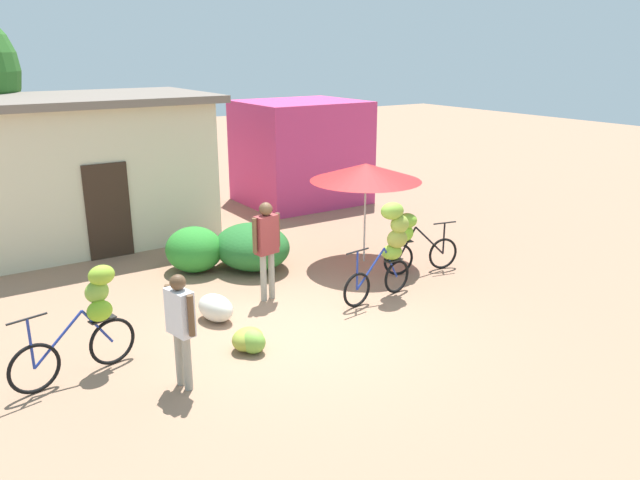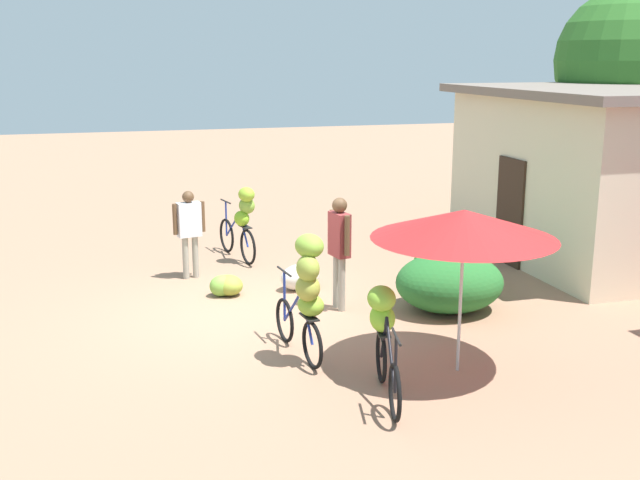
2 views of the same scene
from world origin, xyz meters
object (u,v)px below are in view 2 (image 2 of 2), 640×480
at_px(building_low, 588,174).
at_px(market_umbrella, 464,224).
at_px(bicycle_near_pile, 306,288).
at_px(bicycle_center_loaded, 384,331).
at_px(tree_behind_building, 629,61).
at_px(banana_pile_on_ground, 226,285).
at_px(person_vendor, 189,226).
at_px(person_bystander, 339,241).
at_px(produce_sack, 300,277).
at_px(bicycle_leftmost, 242,219).

relative_size(building_low, market_umbrella, 2.48).
bearing_deg(building_low, market_umbrella, -47.93).
distance_m(bicycle_near_pile, bicycle_center_loaded, 1.26).
xyz_separation_m(tree_behind_building, banana_pile_on_ground, (2.75, -9.50, -3.54)).
xyz_separation_m(market_umbrella, banana_pile_on_ground, (-3.83, -2.29, -1.70)).
distance_m(tree_behind_building, person_vendor, 10.43).
distance_m(person_vendor, person_bystander, 3.08).
height_order(tree_behind_building, bicycle_near_pile, tree_behind_building).
bearing_deg(bicycle_center_loaded, bicycle_near_pile, -148.67).
relative_size(market_umbrella, person_vendor, 1.44).
xyz_separation_m(tree_behind_building, person_vendor, (1.58, -9.93, -2.76)).
bearing_deg(building_low, produce_sack, -85.17).
bearing_deg(person_bystander, tree_behind_building, 116.32).
distance_m(produce_sack, person_bystander, 1.47).
relative_size(bicycle_leftmost, produce_sack, 2.46).
xyz_separation_m(banana_pile_on_ground, person_vendor, (-1.17, -0.43, 0.78)).
relative_size(tree_behind_building, person_bystander, 3.04).
bearing_deg(bicycle_near_pile, bicycle_center_loaded, 31.33).
height_order(bicycle_center_loaded, produce_sack, bicycle_center_loaded).
xyz_separation_m(produce_sack, person_bystander, (1.14, 0.32, 0.86)).
xyz_separation_m(tree_behind_building, bicycle_near_pile, (5.83, -8.96, -2.70)).
relative_size(market_umbrella, bicycle_near_pile, 1.32).
xyz_separation_m(market_umbrella, bicycle_near_pile, (-0.76, -1.75, -0.87)).
height_order(tree_behind_building, market_umbrella, tree_behind_building).
height_order(market_umbrella, person_vendor, market_umbrella).
xyz_separation_m(bicycle_near_pile, bicycle_center_loaded, (1.05, 0.64, -0.26)).
relative_size(market_umbrella, person_bystander, 1.28).
xyz_separation_m(building_low, bicycle_center_loaded, (4.59, -5.86, -0.90)).
relative_size(bicycle_center_loaded, banana_pile_on_ground, 2.36).
height_order(bicycle_leftmost, person_vendor, person_vendor).
distance_m(banana_pile_on_ground, produce_sack, 1.25).
bearing_deg(building_low, tree_behind_building, 133.01).
bearing_deg(person_vendor, bicycle_near_pile, 12.84).
height_order(building_low, banana_pile_on_ground, building_low).
distance_m(produce_sack, person_vendor, 2.19).
bearing_deg(market_umbrella, tree_behind_building, 132.39).
relative_size(bicycle_near_pile, bicycle_center_loaded, 1.05).
distance_m(market_umbrella, banana_pile_on_ground, 4.77).
distance_m(bicycle_near_pile, person_bystander, 2.17).
distance_m(market_umbrella, person_vendor, 5.77).
height_order(tree_behind_building, banana_pile_on_ground, tree_behind_building).
bearing_deg(tree_behind_building, market_umbrella, -47.61).
xyz_separation_m(building_low, person_vendor, (-0.71, -7.47, -0.70)).
distance_m(bicycle_leftmost, produce_sack, 2.23).
height_order(bicycle_near_pile, banana_pile_on_ground, bicycle_near_pile).
relative_size(tree_behind_building, bicycle_center_loaded, 3.32).
bearing_deg(bicycle_near_pile, market_umbrella, 66.58).
distance_m(tree_behind_building, market_umbrella, 9.94).
bearing_deg(bicycle_leftmost, bicycle_near_pile, -1.28).
xyz_separation_m(person_vendor, person_bystander, (2.34, 2.00, 0.13)).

